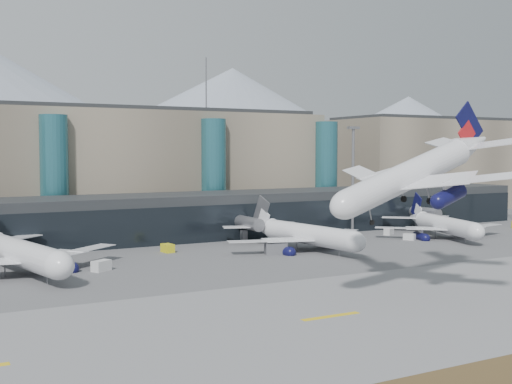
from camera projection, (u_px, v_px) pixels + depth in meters
ground at (382, 279)px, 98.89m from camera, size 900.00×900.00×0.00m
runway_strip at (454, 298)px, 85.68m from camera, size 400.00×40.00×0.04m
runway_markings at (454, 298)px, 85.68m from camera, size 128.00×1.00×0.02m
concourse at (223, 214)px, 149.38m from camera, size 170.00×27.00×10.00m
terminal_main at (82, 168)px, 165.39m from camera, size 130.00×30.00×31.00m
terminal_east at (432, 163)px, 221.79m from camera, size 70.00×30.00×31.00m
teal_towers at (139, 174)px, 156.11m from camera, size 116.40×19.40×46.00m
mountain_ridge at (44, 113)px, 438.02m from camera, size 910.00×400.00×110.00m
lightmast_mid at (353, 173)px, 154.33m from camera, size 3.00×1.20×25.60m
hero_jet at (422, 164)px, 88.40m from camera, size 33.14×33.15×10.76m
jet_parked_left at (14, 244)px, 104.03m from camera, size 36.96×37.94×12.20m
jet_parked_mid at (298, 227)px, 129.39m from camera, size 34.96×35.09×11.37m
jet_parked_right at (439, 219)px, 147.27m from camera, size 32.07×33.38×10.72m
veh_a at (101, 266)px, 105.27m from camera, size 3.59×3.16×1.76m
veh_b at (168, 248)px, 124.79m from camera, size 2.12×3.05×1.64m
veh_c at (276, 248)px, 122.26m from camera, size 4.60×3.31×2.30m
veh_d at (389, 231)px, 150.83m from camera, size 3.25×2.75×1.64m
veh_g at (409, 237)px, 142.00m from camera, size 2.42×2.84×1.43m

